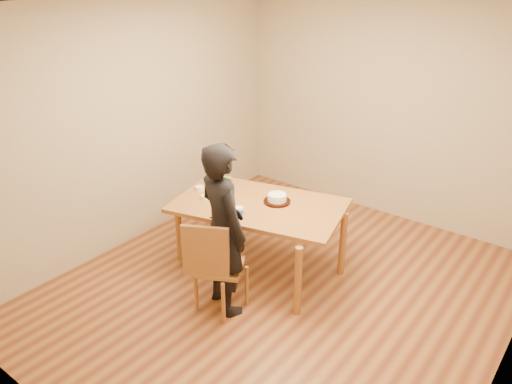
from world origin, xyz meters
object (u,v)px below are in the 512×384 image
Objects in this scene: dining_chair at (221,267)px; dining_table at (259,205)px; cake_plate at (277,201)px; person at (223,230)px; cake at (277,198)px.

dining_table is at bearing 72.85° from dining_chair.
dining_chair is at bearing -88.64° from cake_plate.
dining_table is at bearing -58.88° from person.
cake_plate is at bearing 0.00° from cake.
dining_table is at bearing -133.34° from cake.
dining_table is 4.33× the size of dining_chair.
dining_table is 6.12× the size of cake_plate.
cake_plate is 0.17× the size of person.
person is at bearing 61.90° from dining_chair.
cake_plate is 1.42× the size of cake.
person is (0.15, -0.73, 0.09)m from dining_table.
dining_chair is 0.96m from cake_plate.
dining_chair is 2.01× the size of cake.
cake_plate is 0.04m from cake.
person reaches higher than cake.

